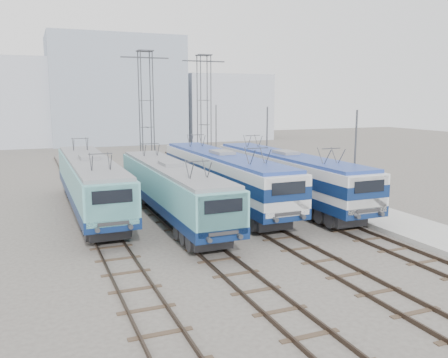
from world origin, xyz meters
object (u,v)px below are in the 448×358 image
locomotive_center_right (223,174)px  mast_mid (267,148)px  catenary_tower_west (146,110)px  catenary_tower_east (204,109)px  mast_rear (216,137)px  locomotive_center_left (172,187)px  locomotive_far_right (287,173)px  mast_front (355,166)px  locomotive_far_left (91,181)px

locomotive_center_right → mast_mid: 8.48m
catenary_tower_west → catenary_tower_east: size_ratio=1.00×
locomotive_center_right → catenary_tower_west: (-2.25, 13.52, 4.25)m
catenary_tower_east → mast_rear: size_ratio=1.71×
locomotive_center_left → mast_mid: 13.54m
mast_rear → locomotive_center_left: bearing=-118.5°
locomotive_far_right → mast_front: bearing=-70.8°
locomotive_center_right → catenary_tower_east: bearing=74.7°
locomotive_center_left → mast_mid: mast_mid is taller
locomotive_center_right → catenary_tower_west: 14.35m
locomotive_far_left → mast_front: mast_front is taller
locomotive_far_left → mast_rear: bearing=46.4°
catenary_tower_east → mast_rear: 4.28m
catenary_tower_west → mast_front: 22.00m
catenary_tower_east → mast_rear: bearing=43.6°
locomotive_center_right → locomotive_far_right: size_ratio=1.02×
mast_mid → mast_rear: 12.00m
locomotive_center_left → mast_front: 11.64m
locomotive_far_right → mast_mid: bearing=74.6°
locomotive_far_right → locomotive_center_right: bearing=165.3°
locomotive_center_right → locomotive_far_right: locomotive_center_right is taller
mast_rear → locomotive_far_left: bearing=-133.6°
mast_front → catenary_tower_west: bearing=113.3°
mast_mid → mast_rear: bearing=90.0°
locomotive_far_left → locomotive_far_right: 13.75m
locomotive_far_right → catenary_tower_east: (-0.25, 16.70, 4.30)m
locomotive_far_left → locomotive_center_right: size_ratio=0.97×
locomotive_center_left → catenary_tower_east: size_ratio=1.46×
locomotive_far_right → locomotive_far_left: bearing=169.1°
catenary_tower_west → mast_front: catenary_tower_west is taller
mast_mid → mast_rear: same height
locomotive_far_left → catenary_tower_east: 19.83m
mast_mid → locomotive_center_left: bearing=-143.6°
catenary_tower_west → mast_mid: (8.60, -8.00, -3.14)m
locomotive_far_left → mast_mid: 15.93m
catenary_tower_west → mast_mid: size_ratio=1.71×
mast_mid → mast_rear: (0.00, 12.00, 0.00)m
locomotive_center_left → mast_front: size_ratio=2.50×
mast_rear → locomotive_far_right: bearing=-95.6°
locomotive_far_left → locomotive_far_right: bearing=-10.9°
locomotive_far_right → catenary_tower_west: bearing=114.7°
locomotive_center_left → mast_front: bearing=-20.2°
locomotive_center_left → locomotive_far_left: bearing=139.1°
locomotive_far_left → mast_rear: 22.28m
locomotive_center_left → locomotive_far_right: 9.09m
locomotive_center_left → mast_rear: bearing=61.5°
catenary_tower_east → mast_mid: 10.69m
locomotive_far_left → catenary_tower_west: 14.52m
locomotive_far_left → locomotive_center_right: bearing=-9.0°
locomotive_center_right → catenary_tower_west: size_ratio=1.56×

